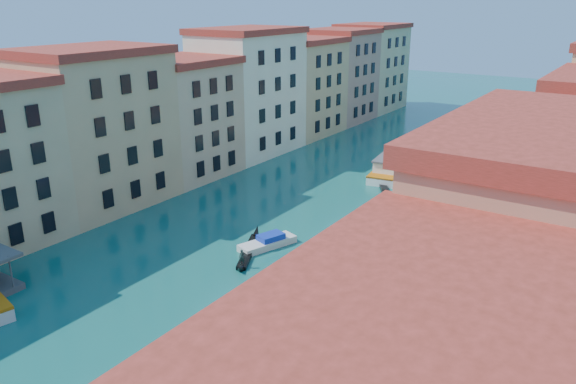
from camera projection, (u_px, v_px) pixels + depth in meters
name	position (u px, v px, depth m)	size (l,w,h in m)	color
left_bank_palazzos	(225.00, 102.00, 90.61)	(12.80, 128.40, 21.00)	#CCB68E
quay	(532.00, 213.00, 68.90)	(4.00, 140.00, 1.00)	#ADA68C
restaurant_awnings	(402.00, 380.00, 34.84)	(3.20, 44.55, 3.12)	maroon
mooring_poles_right	(392.00, 343.00, 41.58)	(1.44, 54.24, 3.20)	brown
vaporetto_far	(401.00, 160.00, 88.38)	(7.66, 21.50, 3.13)	white
gondola_fore	(249.00, 250.00, 59.17)	(5.50, 10.11, 2.17)	black
gondola_right	(185.00, 380.00, 38.85)	(4.79, 10.29, 2.15)	black
gondola_far	(386.00, 192.00, 77.05)	(6.59, 9.78, 1.57)	black
motorboat_mid	(268.00, 242.00, 60.67)	(4.10, 6.88, 1.36)	silver
motorboat_far	(484.00, 151.00, 96.80)	(4.98, 8.26, 1.63)	silver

